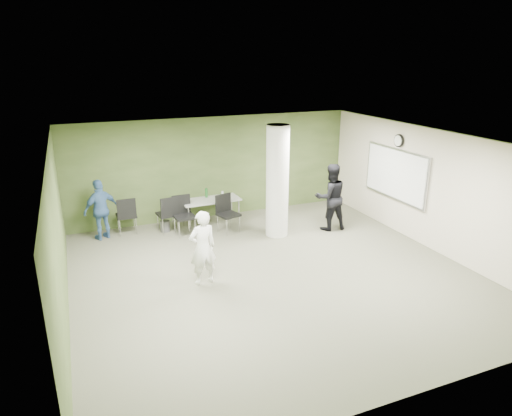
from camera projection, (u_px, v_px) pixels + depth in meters
name	position (u px, v px, depth m)	size (l,w,h in m)	color
floor	(273.00, 274.00, 9.56)	(8.00, 8.00, 0.00)	#5C5A48
ceiling	(275.00, 141.00, 8.67)	(8.00, 8.00, 0.00)	white
wall_back	(214.00, 168.00, 12.63)	(8.00, 0.02, 2.80)	#3A4E25
wall_left	(58.00, 240.00, 7.68)	(0.02, 8.00, 2.80)	#3A4E25
wall_right_cream	(431.00, 190.00, 10.56)	(0.02, 8.00, 2.80)	beige
column	(277.00, 182.00, 11.23)	(0.56, 0.56, 2.80)	silver
whiteboard	(395.00, 174.00, 11.55)	(0.05, 2.30, 1.30)	silver
wall_clock	(399.00, 141.00, 11.28)	(0.06, 0.32, 0.32)	black
folding_table	(211.00, 201.00, 12.10)	(1.56, 0.72, 0.98)	#969691
wastebasket	(165.00, 226.00, 11.84)	(0.25, 0.25, 0.29)	#4C4C4C
chair_back_left	(126.00, 213.00, 11.51)	(0.49, 0.49, 0.98)	black
chair_back_right	(168.00, 212.00, 11.61)	(0.55, 0.55, 0.98)	black
chair_table_left	(183.00, 212.00, 11.55)	(0.53, 0.53, 1.00)	black
chair_table_right	(226.00, 210.00, 11.72)	(0.61, 0.61, 0.98)	black
woman_white	(203.00, 248.00, 8.95)	(0.56, 0.37, 1.53)	white
man_black	(330.00, 197.00, 11.78)	(0.85, 0.66, 1.75)	black
man_blue	(101.00, 210.00, 11.18)	(0.89, 0.37, 1.52)	#3D6298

